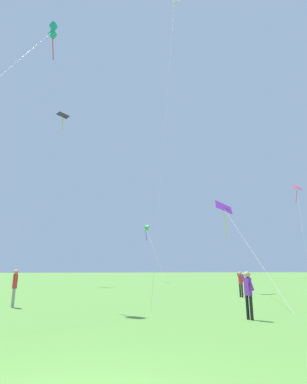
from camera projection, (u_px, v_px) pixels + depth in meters
kite_green_small at (146, 227)px, 48.30m from camera, size 1.51×11.73×8.98m
kite_teal_box at (52, 32)px, 20.71m from camera, size 3.99×12.16×18.37m
kite_purple_streamer at (225, 212)px, 25.64m from camera, size 3.85×12.19×7.64m
kite_pink_low at (297, 193)px, 27.92m from camera, size 3.70×4.47×9.64m
kite_black_large at (61, 121)px, 42.65m from camera, size 4.80×11.55×23.95m
person_in_red_shirt at (241, 282)px, 20.31m from camera, size 0.53×0.22×1.64m
person_foreground_watcher at (15, 284)px, 14.81m from camera, size 0.26×0.57×1.77m
person_near_tree at (248, 290)px, 11.23m from camera, size 0.27×0.54×1.69m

